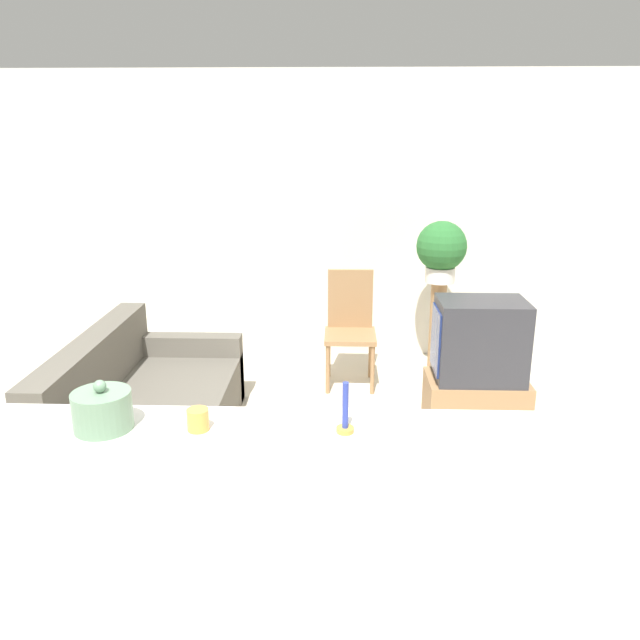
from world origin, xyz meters
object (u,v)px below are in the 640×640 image
object	(u,v)px
television	(479,340)
decorative_bowl	(102,410)
potted_plant	(441,249)
wooden_chair	(350,323)
couch	(146,413)

from	to	relation	value
television	decorative_bowl	size ratio (longest dim) A/B	2.75
potted_plant	wooden_chair	bearing A→B (deg)	-163.32
decorative_bowl	potted_plant	bearing A→B (deg)	60.72
decorative_bowl	wooden_chair	bearing A→B (deg)	71.21
wooden_chair	potted_plant	size ratio (longest dim) A/B	1.84
couch	wooden_chair	bearing A→B (deg)	41.82
couch	television	world-z (taller)	television
couch	television	bearing A→B (deg)	8.18
wooden_chair	potted_plant	distance (m)	1.04
potted_plant	decorative_bowl	bearing A→B (deg)	-119.28
television	potted_plant	xyz separation A→B (m)	(-0.11, 1.19, 0.44)
television	wooden_chair	xyz separation A→B (m)	(-0.91, 0.95, -0.18)
couch	television	distance (m)	2.41
couch	potted_plant	size ratio (longest dim) A/B	3.37
wooden_chair	potted_plant	bearing A→B (deg)	16.68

